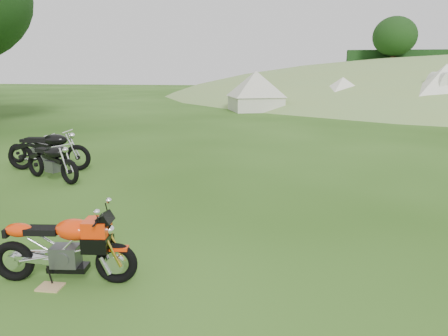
% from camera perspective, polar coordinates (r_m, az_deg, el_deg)
% --- Properties ---
extents(ground, '(120.00, 120.00, 0.00)m').
position_cam_1_polar(ground, '(7.06, -3.56, -8.42)').
color(ground, '#20440E').
rests_on(ground, ground).
extents(sport_motorcycle, '(1.74, 0.64, 1.02)m').
position_cam_1_polar(sport_motorcycle, '(5.69, -20.27, -9.13)').
color(sport_motorcycle, '#EB3408').
rests_on(sport_motorcycle, ground).
extents(plywood_board, '(0.29, 0.23, 0.02)m').
position_cam_1_polar(plywood_board, '(5.80, -21.74, -14.24)').
color(plywood_board, tan).
rests_on(plywood_board, ground).
extents(vintage_moto_b, '(2.13, 0.71, 1.10)m').
position_cam_1_polar(vintage_moto_b, '(11.98, -21.94, 2.29)').
color(vintage_moto_b, black).
rests_on(vintage_moto_b, ground).
extents(vintage_moto_c, '(1.82, 1.14, 0.95)m').
position_cam_1_polar(vintage_moto_c, '(10.87, -21.61, 0.92)').
color(vintage_moto_c, black).
rests_on(vintage_moto_c, ground).
extents(vintage_moto_d, '(1.67, 0.43, 0.87)m').
position_cam_1_polar(vintage_moto_d, '(12.97, -23.29, 2.42)').
color(vintage_moto_d, black).
rests_on(vintage_moto_d, ground).
extents(tent_left, '(3.72, 3.72, 2.49)m').
position_cam_1_polar(tent_left, '(27.02, 4.16, 10.10)').
color(tent_left, beige).
rests_on(tent_left, ground).
extents(tent_mid, '(3.33, 3.33, 2.24)m').
position_cam_1_polar(tent_mid, '(28.35, 15.19, 9.56)').
color(tent_mid, white).
rests_on(tent_mid, ground).
extents(tent_right, '(3.36, 3.36, 2.73)m').
position_cam_1_polar(tent_right, '(26.84, 26.80, 9.00)').
color(tent_right, white).
rests_on(tent_right, ground).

